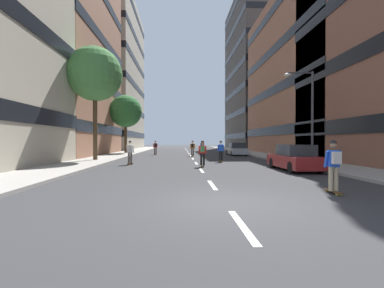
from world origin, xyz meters
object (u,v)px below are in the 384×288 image
at_px(skater_2, 221,150).
at_px(skater_6, 193,147).
at_px(street_tree_mid, 126,111).
at_px(parked_car_mid, 236,149).
at_px(skater_4, 334,163).
at_px(skater_0, 203,152).
at_px(street_tree_near, 95,74).
at_px(skater_3, 130,151).
at_px(parked_car_near, 295,158).
at_px(skater_1, 202,146).
at_px(skater_5, 155,147).
at_px(streetlamp_right, 307,107).

height_order(skater_2, skater_6, same).
relative_size(skater_2, skater_6, 1.00).
relative_size(street_tree_mid, skater_6, 4.31).
distance_m(parked_car_mid, skater_4, 22.80).
bearing_deg(skater_0, skater_2, 64.43).
bearing_deg(street_tree_near, skater_3, -43.32).
distance_m(parked_car_near, skater_1, 20.54).
xyz_separation_m(skater_2, skater_5, (-6.41, 11.66, 0.03)).
relative_size(parked_car_near, streetlamp_right, 0.68).
bearing_deg(skater_2, streetlamp_right, -29.93).
relative_size(parked_car_near, street_tree_mid, 0.57).
relative_size(street_tree_near, skater_4, 5.38).
height_order(street_tree_near, skater_3, street_tree_near).
height_order(parked_car_near, skater_5, skater_5).
relative_size(skater_4, skater_5, 1.00).
relative_size(streetlamp_right, skater_1, 3.65).
relative_size(parked_car_mid, street_tree_mid, 0.57).
bearing_deg(skater_6, streetlamp_right, -56.29).
relative_size(parked_car_mid, skater_5, 2.47).
distance_m(streetlamp_right, skater_1, 18.51).
height_order(street_tree_near, skater_6, street_tree_near).
relative_size(parked_car_near, street_tree_near, 0.46).
xyz_separation_m(skater_0, skater_2, (1.85, 3.86, -0.03)).
xyz_separation_m(skater_1, skater_4, (2.02, -27.01, 0.00)).
bearing_deg(parked_car_near, skater_2, 118.91).
height_order(streetlamp_right, skater_0, streetlamp_right).
xyz_separation_m(street_tree_near, skater_4, (12.26, -14.31, -6.37)).
xyz_separation_m(street_tree_near, skater_6, (8.64, 6.80, -6.37)).
relative_size(streetlamp_right, skater_2, 3.65).
xyz_separation_m(street_tree_near, skater_2, (10.56, -1.30, -6.40)).
xyz_separation_m(street_tree_mid, skater_1, (10.25, -0.01, -4.63)).
distance_m(parked_car_near, skater_4, 7.04).
height_order(skater_1, skater_2, same).
relative_size(street_tree_mid, skater_0, 4.31).
xyz_separation_m(parked_car_near, street_tree_near, (-13.99, 7.49, 6.69)).
bearing_deg(skater_0, parked_car_mid, 68.79).
relative_size(parked_car_mid, skater_2, 2.47).
height_order(parked_car_near, skater_4, skater_4).
xyz_separation_m(parked_car_mid, skater_4, (-1.72, -22.74, 0.32)).
distance_m(streetlamp_right, skater_5, 19.43).
distance_m(parked_car_mid, skater_6, 5.60).
relative_size(streetlamp_right, skater_5, 3.65).
bearing_deg(skater_5, streetlamp_right, -51.06).
bearing_deg(parked_car_near, skater_6, 110.52).
xyz_separation_m(street_tree_near, skater_1, (10.25, 12.70, -6.37)).
relative_size(parked_car_mid, skater_0, 2.47).
height_order(parked_car_near, streetlamp_right, streetlamp_right).
relative_size(street_tree_near, streetlamp_right, 1.47).
xyz_separation_m(skater_0, skater_5, (-4.56, 15.52, 0.00)).
relative_size(skater_3, skater_4, 1.00).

